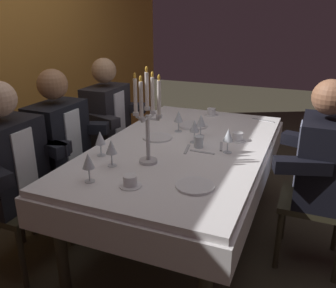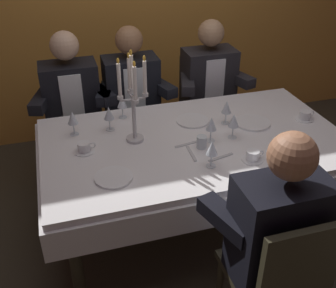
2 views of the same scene
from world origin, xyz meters
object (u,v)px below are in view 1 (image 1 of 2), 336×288
Objects in this scene: wine_glass_3 at (88,162)px; wine_glass_6 at (179,117)px; wine_glass_2 at (194,127)px; coffee_cup_0 at (211,112)px; seated_diner_2 at (321,160)px; seated_diner_3 at (106,116)px; dining_table at (183,161)px; dinner_plate_1 at (195,186)px; water_tumbler_0 at (199,142)px; wine_glass_0 at (228,136)px; seated_diner_0 at (8,163)px; candelabra at (147,119)px; wine_glass_4 at (201,121)px; dinner_plate_2 at (157,137)px; seated_diner_1 at (58,139)px; wine_glass_5 at (111,148)px; coffee_cup_2 at (237,137)px; coffee_cup_1 at (130,181)px; wine_glass_1 at (100,138)px; dinner_plate_0 at (193,125)px.

wine_glass_3 and wine_glass_6 have the same top height.
coffee_cup_0 is (0.73, 0.08, -0.09)m from wine_glass_2.
seated_diner_2 and seated_diner_3 have the same top height.
dinner_plate_1 is at bearing -154.06° from dining_table.
dinner_plate_1 is 2.67× the size of water_tumbler_0.
seated_diner_0 is (-0.67, 1.20, -0.12)m from wine_glass_0.
candelabra reaches higher than wine_glass_4.
dinner_plate_2 is (0.06, 0.22, 0.13)m from dining_table.
water_tumbler_0 is at bearing -77.51° from seated_diner_1.
seated_diner_3 is (0.44, 1.00, -0.04)m from water_tumbler_0.
dinner_plate_2 is 0.57m from wine_glass_5.
dinner_plate_2 is 1.11m from seated_diner_2.
seated_diner_2 is at bearing -128.11° from coffee_cup_0.
wine_glass_0 is 0.28m from wine_glass_2.
seated_diner_3 is at bearing 80.42° from coffee_cup_2.
wine_glass_2 is at bearing -29.20° from wine_glass_5.
dinner_plate_2 is at bearing 157.77° from wine_glass_6.
coffee_cup_0 is at bearing -0.45° from coffee_cup_1.
wine_glass_4 is at bearing 80.27° from seated_diner_2.
wine_glass_3 is at bearing -92.92° from seated_diner_0.
wine_glass_2 and wine_glass_3 have the same top height.
candelabra reaches higher than seated_diner_3.
candelabra is at bearing 114.97° from seated_diner_2.
dinner_plate_2 is 0.17× the size of seated_diner_3.
wine_glass_5 is 1.00× the size of wine_glass_6.
wine_glass_5 is (-0.55, 0.05, 0.11)m from dinner_plate_2.
wine_glass_5 is (0.23, -0.00, 0.00)m from wine_glass_3.
water_tumbler_0 reaches higher than dinner_plate_2.
dining_table is 9.36× the size of dinner_plate_1.
dinner_plate_1 is 1.26× the size of wine_glass_1.
seated_diner_0 reaches higher than coffee_cup_0.
dinner_plate_2 is 2.78× the size of water_tumbler_0.
wine_glass_2 is 1.22m from seated_diner_0.
wine_glass_4 is (0.17, -0.27, 0.11)m from dinner_plate_2.
wine_glass_3 is 1.00× the size of wine_glass_6.
coffee_cup_1 and coffee_cup_2 have the same top height.
coffee_cup_0 is at bearing 31.89° from coffee_cup_2.
wine_glass_1 is at bearing -150.12° from seated_diner_3.
wine_glass_0 is 0.53m from wine_glass_6.
coffee_cup_0 is (0.83, 0.35, -0.09)m from wine_glass_0.
candelabra is at bearing -175.87° from wine_glass_6.
water_tumbler_0 reaches higher than dinner_plate_0.
wine_glass_2 is 0.32m from coffee_cup_2.
seated_diner_2 reaches higher than dining_table.
seated_diner_2 is at bearing -89.60° from wine_glass_2.
dining_table is 0.61m from wine_glass_5.
seated_diner_0 is at bearing 180.00° from seated_diner_1.
wine_glass_1 is at bearing 22.80° from wine_glass_3.
wine_glass_5 is 1.30m from seated_diner_2.
dinner_plate_1 is 0.56m from wine_glass_0.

